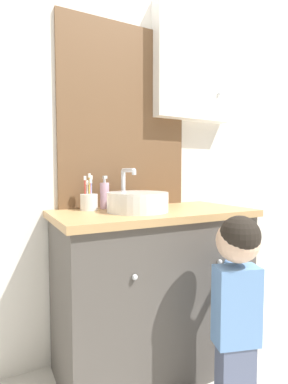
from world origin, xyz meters
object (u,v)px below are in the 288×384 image
(toothbrush_holder, at_px, (89,201))
(soap_dispenser, at_px, (105,195))
(sink_basin, at_px, (137,201))
(child_figure, at_px, (237,288))

(toothbrush_holder, bearing_deg, soap_dispenser, 14.50)
(sink_basin, height_order, child_figure, sink_basin)
(sink_basin, relative_size, toothbrush_holder, 1.90)
(sink_basin, relative_size, child_figure, 0.42)
(sink_basin, bearing_deg, child_figure, -59.84)
(sink_basin, distance_m, child_figure, 0.61)
(sink_basin, relative_size, soap_dispenser, 2.03)
(toothbrush_holder, xyz_separation_m, child_figure, (0.45, -0.60, -0.33))
(toothbrush_holder, xyz_separation_m, soap_dispenser, (0.09, 0.02, 0.03))
(sink_basin, height_order, toothbrush_holder, sink_basin)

